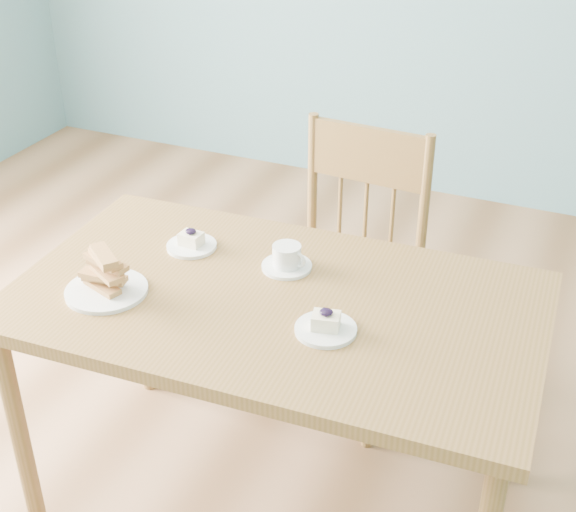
{
  "coord_description": "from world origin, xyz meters",
  "views": [
    {
      "loc": [
        0.71,
        -1.35,
        1.86
      ],
      "look_at": [
        0.01,
        0.26,
        0.83
      ],
      "focal_mm": 50.0,
      "sensor_mm": 36.0,
      "label": 1
    }
  ],
  "objects": [
    {
      "name": "coffee_cup",
      "position": [
        -0.03,
        0.36,
        0.76
      ],
      "size": [
        0.14,
        0.14,
        0.07
      ],
      "rotation": [
        0.0,
        0.0,
        -0.23
      ],
      "color": "silver",
      "rests_on": "dining_table"
    },
    {
      "name": "dining_table",
      "position": [
        -0.0,
        0.21,
        0.66
      ],
      "size": [
        1.39,
        0.84,
        0.73
      ],
      "rotation": [
        0.0,
        0.0,
        0.04
      ],
      "color": "brown",
      "rests_on": "ground"
    },
    {
      "name": "biscotti_plate",
      "position": [
        -0.41,
        0.06,
        0.77
      ],
      "size": [
        0.21,
        0.21,
        0.13
      ],
      "rotation": [
        0.0,
        0.0,
        -0.26
      ],
      "color": "silver",
      "rests_on": "dining_table"
    },
    {
      "name": "cheesecake_plate_far",
      "position": [
        -0.33,
        0.35,
        0.74
      ],
      "size": [
        0.14,
        0.14,
        0.06
      ],
      "rotation": [
        0.0,
        0.0,
        -0.07
      ],
      "color": "silver",
      "rests_on": "dining_table"
    },
    {
      "name": "cheesecake_plate_near",
      "position": [
        0.17,
        0.12,
        0.74
      ],
      "size": [
        0.15,
        0.15,
        0.06
      ],
      "rotation": [
        0.0,
        0.0,
        0.21
      ],
      "color": "silver",
      "rests_on": "dining_table"
    },
    {
      "name": "room",
      "position": [
        0.0,
        0.0,
        1.35
      ],
      "size": [
        5.01,
        5.01,
        2.71
      ],
      "color": "#9F6F4A",
      "rests_on": "ground"
    },
    {
      "name": "dining_chair",
      "position": [
        -0.0,
        0.77,
        0.49
      ],
      "size": [
        0.46,
        0.44,
        0.95
      ],
      "rotation": [
        0.0,
        0.0,
        -0.07
      ],
      "color": "brown",
      "rests_on": "ground"
    }
  ]
}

